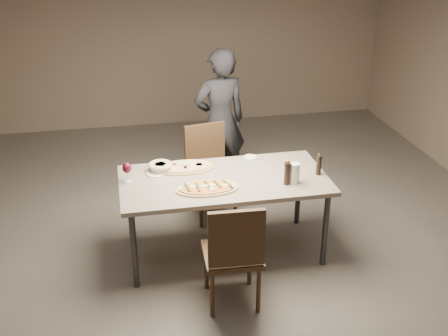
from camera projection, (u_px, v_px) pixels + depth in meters
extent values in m
plane|color=#5B544E|center=(224.00, 251.00, 5.18)|extent=(7.00, 7.00, 0.00)
plane|color=gray|center=(174.00, 26.00, 7.70)|extent=(6.00, 0.00, 6.00)
cube|color=gray|center=(224.00, 181.00, 4.87)|extent=(1.80, 0.90, 0.04)
cylinder|color=#333335|center=(134.00, 250.00, 4.56)|extent=(0.05, 0.05, 0.71)
cylinder|color=#333335|center=(325.00, 230.00, 4.85)|extent=(0.05, 0.05, 0.71)
cylinder|color=#333335|center=(130.00, 207.00, 5.21)|extent=(0.05, 0.05, 0.71)
cylinder|color=#333335|center=(298.00, 191.00, 5.51)|extent=(0.05, 0.05, 0.71)
ellipsoid|color=white|center=(212.00, 188.00, 4.61)|extent=(0.05, 0.05, 0.01)
ellipsoid|color=white|center=(226.00, 185.00, 4.67)|extent=(0.05, 0.05, 0.01)
ellipsoid|color=white|center=(212.00, 184.00, 4.67)|extent=(0.05, 0.05, 0.01)
ellipsoid|color=white|center=(194.00, 186.00, 4.65)|extent=(0.05, 0.05, 0.01)
ellipsoid|color=white|center=(203.00, 186.00, 4.65)|extent=(0.05, 0.05, 0.01)
ellipsoid|color=white|center=(206.00, 186.00, 4.65)|extent=(0.05, 0.05, 0.01)
ellipsoid|color=white|center=(192.00, 186.00, 4.64)|extent=(0.05, 0.05, 0.01)
cube|color=#1E3416|center=(187.00, 187.00, 4.63)|extent=(0.04, 0.15, 0.01)
cube|color=#1E3416|center=(198.00, 187.00, 4.63)|extent=(0.03, 0.15, 0.01)
cube|color=#1E3416|center=(207.00, 185.00, 4.67)|extent=(0.04, 0.15, 0.01)
cube|color=#1E3416|center=(217.00, 184.00, 4.68)|extent=(0.05, 0.15, 0.01)
cube|color=#1E3416|center=(228.00, 184.00, 4.69)|extent=(0.07, 0.15, 0.01)
cylinder|color=#D07F83|center=(199.00, 164.00, 5.05)|extent=(0.06, 0.06, 0.00)
cylinder|color=#D07F83|center=(175.00, 165.00, 5.03)|extent=(0.06, 0.06, 0.00)
cylinder|color=#D07F83|center=(187.00, 168.00, 4.98)|extent=(0.06, 0.06, 0.00)
cylinder|color=#D07F83|center=(183.00, 167.00, 4.99)|extent=(0.06, 0.06, 0.00)
cylinder|color=#D07F83|center=(186.00, 165.00, 5.03)|extent=(0.06, 0.06, 0.00)
cylinder|color=#D07F83|center=(199.00, 165.00, 5.03)|extent=(0.06, 0.06, 0.00)
cylinder|color=#D07F83|center=(173.00, 164.00, 5.06)|extent=(0.06, 0.06, 0.00)
cylinder|color=#D07F83|center=(199.00, 163.00, 5.06)|extent=(0.06, 0.06, 0.00)
cylinder|color=beige|center=(161.00, 167.00, 4.99)|extent=(0.18, 0.18, 0.07)
torus|color=beige|center=(160.00, 165.00, 4.97)|extent=(0.21, 0.21, 0.03)
cube|color=#A36E42|center=(163.00, 166.00, 4.98)|extent=(0.07, 0.06, 0.04)
cube|color=#A36E42|center=(161.00, 165.00, 5.00)|extent=(0.07, 0.07, 0.04)
cube|color=#A36E42|center=(158.00, 165.00, 4.99)|extent=(0.07, 0.07, 0.04)
cube|color=#A36E42|center=(158.00, 167.00, 4.96)|extent=(0.06, 0.06, 0.04)
cube|color=#A36E42|center=(162.00, 167.00, 4.96)|extent=(0.05, 0.06, 0.04)
cylinder|color=white|center=(250.00, 157.00, 5.26)|extent=(0.13, 0.13, 0.01)
cylinder|color=#9A9C39|center=(250.00, 157.00, 5.26)|extent=(0.09, 0.09, 0.00)
cylinder|color=black|center=(319.00, 166.00, 4.91)|extent=(0.05, 0.05, 0.16)
cylinder|color=black|center=(319.00, 157.00, 4.87)|extent=(0.05, 0.05, 0.02)
sphere|color=gold|center=(320.00, 155.00, 4.86)|extent=(0.02, 0.02, 0.02)
cylinder|color=black|center=(287.00, 175.00, 4.73)|extent=(0.05, 0.05, 0.18)
cylinder|color=black|center=(288.00, 164.00, 4.68)|extent=(0.06, 0.06, 0.02)
sphere|color=gold|center=(288.00, 161.00, 4.67)|extent=(0.02, 0.02, 0.02)
cylinder|color=silver|center=(294.00, 173.00, 4.75)|extent=(0.09, 0.09, 0.18)
cylinder|color=silver|center=(128.00, 181.00, 4.81)|extent=(0.07, 0.07, 0.01)
cylinder|color=silver|center=(128.00, 176.00, 4.79)|extent=(0.01, 0.01, 0.08)
ellipsoid|color=#4F0B1E|center=(127.00, 168.00, 4.75)|extent=(0.08, 0.08, 0.10)
cylinder|color=white|center=(156.00, 174.00, 4.94)|extent=(0.16, 0.16, 0.01)
cube|color=#3D2919|center=(232.00, 255.00, 4.37)|extent=(0.46, 0.46, 0.04)
cylinder|color=#3D2919|center=(212.00, 295.00, 4.27)|extent=(0.04, 0.04, 0.41)
cylinder|color=#3D2919|center=(259.00, 290.00, 4.32)|extent=(0.04, 0.04, 0.41)
cylinder|color=#3D2919|center=(206.00, 267.00, 4.60)|extent=(0.04, 0.04, 0.41)
cylinder|color=#3D2919|center=(250.00, 264.00, 4.65)|extent=(0.04, 0.04, 0.41)
cube|color=#3D2919|center=(237.00, 239.00, 4.07)|extent=(0.42, 0.06, 0.46)
cube|color=#3D2919|center=(212.00, 178.00, 5.61)|extent=(0.51, 0.51, 0.04)
cylinder|color=#3D2919|center=(222.00, 187.00, 5.91)|extent=(0.04, 0.04, 0.41)
cylinder|color=#3D2919|center=(190.00, 193.00, 5.79)|extent=(0.04, 0.04, 0.41)
cylinder|color=#3D2919|center=(235.00, 202.00, 5.61)|extent=(0.04, 0.04, 0.41)
cylinder|color=#3D2919|center=(201.00, 209.00, 5.49)|extent=(0.04, 0.04, 0.41)
cube|color=#3D2919|center=(205.00, 145.00, 5.66)|extent=(0.42, 0.11, 0.46)
imported|color=black|center=(220.00, 121.00, 6.03)|extent=(0.64, 0.48, 1.59)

